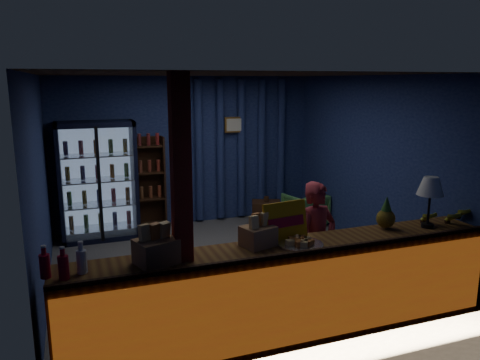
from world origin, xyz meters
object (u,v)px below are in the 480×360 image
Objects in this scene: table_lamp at (431,188)px; shopkeeper at (317,245)px; pastry_tray at (300,243)px; green_chair at (305,209)px.

shopkeeper is at bearing 155.62° from table_lamp.
pastry_tray is at bearing -178.38° from table_lamp.
shopkeeper is 2.24× the size of green_chair.
shopkeeper is 3.05m from green_chair.
table_lamp is at bearing 1.62° from pastry_tray.
pastry_tray is 0.80× the size of table_lamp.
green_chair is 1.43× the size of pastry_tray.
pastry_tray reaches higher than green_chair.
pastry_tray is (-0.49, -0.54, 0.26)m from shopkeeper.
green_chair is at bearing 85.99° from table_lamp.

